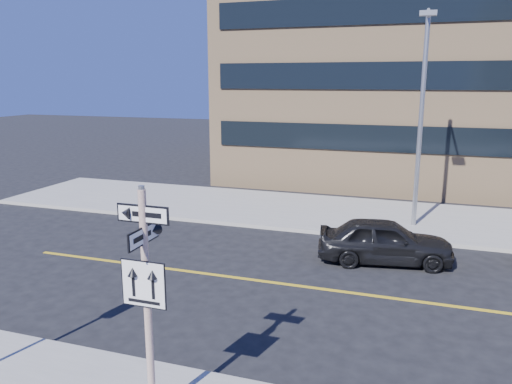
% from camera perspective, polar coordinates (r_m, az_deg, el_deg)
% --- Properties ---
extents(ground, '(120.00, 120.00, 0.00)m').
position_cam_1_polar(ground, '(11.59, -5.17, -17.49)').
color(ground, black).
rests_on(ground, ground).
extents(sign_pole, '(0.92, 0.92, 4.06)m').
position_cam_1_polar(sign_pole, '(8.50, -12.42, -11.08)').
color(sign_pole, white).
rests_on(sign_pole, near_sidewalk).
extents(parked_car_a, '(2.43, 4.50, 1.46)m').
position_cam_1_polar(parked_car_a, '(16.74, 14.51, -5.42)').
color(parked_car_a, black).
rests_on(parked_car_a, ground).
extents(streetlight_a, '(0.55, 2.25, 8.00)m').
position_cam_1_polar(streetlight_a, '(19.92, 18.41, 9.02)').
color(streetlight_a, gray).
rests_on(streetlight_a, far_sidewalk).
extents(building_brick, '(18.00, 18.00, 18.00)m').
position_cam_1_polar(building_brick, '(34.35, 15.67, 17.60)').
color(building_brick, tan).
rests_on(building_brick, ground).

